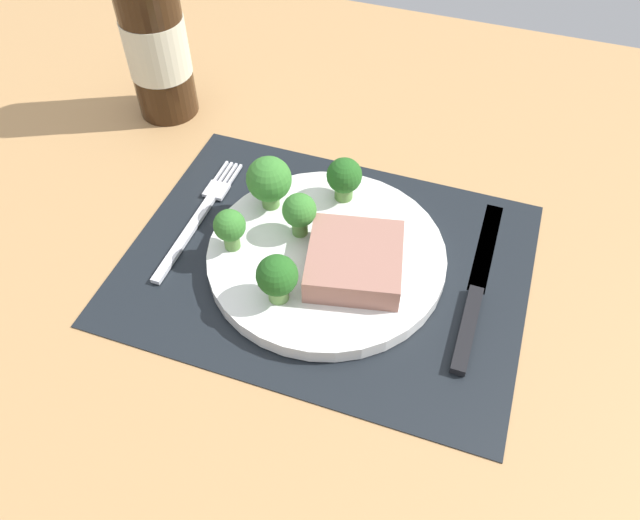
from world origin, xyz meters
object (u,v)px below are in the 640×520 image
(wine_bottle, at_px, (154,35))
(knife, at_px, (475,294))
(plate, at_px, (327,256))
(steak, at_px, (355,261))
(fork, at_px, (199,216))

(wine_bottle, bearing_deg, knife, -22.52)
(plate, xyz_separation_m, steak, (0.03, -0.01, 0.02))
(plate, distance_m, knife, 0.15)
(knife, bearing_deg, wine_bottle, 157.33)
(fork, bearing_deg, wine_bottle, 124.20)
(fork, height_order, knife, knife)
(fork, xyz_separation_m, wine_bottle, (-0.13, 0.17, 0.10))
(knife, xyz_separation_m, wine_bottle, (-0.43, 0.18, 0.10))
(steak, relative_size, fork, 0.49)
(plate, relative_size, wine_bottle, 0.83)
(fork, distance_m, knife, 0.31)
(plate, distance_m, fork, 0.15)
(knife, bearing_deg, fork, 178.19)
(knife, height_order, wine_bottle, wine_bottle)
(plate, distance_m, steak, 0.04)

